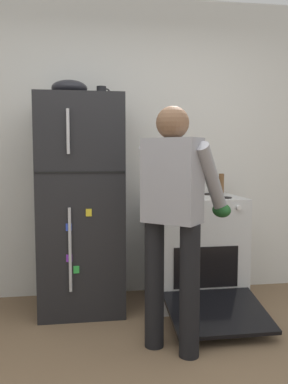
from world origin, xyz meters
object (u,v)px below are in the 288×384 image
coffee_mug (102,92)px  person_cook (174,208)px  refrigerator (81,204)px  mixing_bowl (69,88)px  red_pot (179,189)px  pepper_mill (221,183)px  stove_range (196,250)px

coffee_mug → person_cook: bearing=-65.1°
refrigerator → mixing_bowl: 0.95m
red_pot → pepper_mill: size_ratio=2.02×
person_cook → red_pot: bearing=74.3°
coffee_mug → mixing_bowl: size_ratio=0.39×
person_cook → pepper_mill: bearing=57.0°
mixing_bowl → stove_range: bearing=-1.0°
red_pot → coffee_mug: 1.04m
stove_range → pepper_mill: size_ratio=6.81×
red_pot → stove_range: bearing=11.3°
stove_range → coffee_mug: 1.58m
coffee_mug → mixing_bowl: bearing=-169.2°
refrigerator → person_cook: size_ratio=1.10×
stove_range → mixing_bowl: size_ratio=4.26×
person_cook → pepper_mill: 1.26m
stove_range → mixing_bowl: (-1.07, 0.02, 1.37)m
refrigerator → pepper_mill: bearing=8.8°
person_cook → pepper_mill: (0.69, 1.05, 0.08)m
refrigerator → coffee_mug: (0.18, 0.05, 0.93)m
red_pot → coffee_mug: coffee_mug is taller
stove_range → pepper_mill: pepper_mill is taller
red_pot → coffee_mug: bearing=171.2°
stove_range → red_pot: 0.57m
refrigerator → pepper_mill: (1.29, 0.20, 0.15)m
coffee_mug → stove_range: bearing=-4.8°
stove_range → person_cook: person_cook is taller
coffee_mug → pepper_mill: coffee_mug is taller
red_pot → coffee_mug: size_ratio=3.26×
pepper_mill → mixing_bowl: bearing=-171.7°
refrigerator → coffee_mug: bearing=15.4°
refrigerator → person_cook: (0.60, -0.85, 0.07)m
mixing_bowl → coffee_mug: bearing=10.8°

